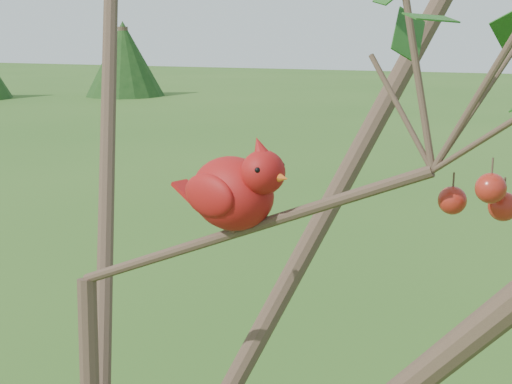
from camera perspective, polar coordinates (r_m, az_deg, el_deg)
crabapple_tree at (r=1.13m, az=-14.29°, el=-1.05°), size 2.35×2.05×2.95m
cardinal at (r=1.10m, az=-1.62°, el=0.14°), size 0.23×0.15×0.17m
distant_trees at (r=24.39m, az=14.25°, el=10.26°), size 38.59×11.35×3.19m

